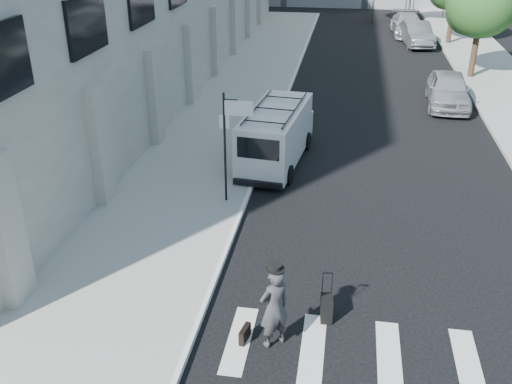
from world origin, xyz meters
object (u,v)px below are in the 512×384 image
(briefcase, at_px, (245,334))
(parked_car_c, at_px, (407,25))
(suitcase, at_px, (326,308))
(parked_car_b, at_px, (417,34))
(businessman, at_px, (274,308))
(parked_car_a, at_px, (448,90))
(cargo_van, at_px, (277,134))

(briefcase, distance_m, parked_car_c, 35.37)
(suitcase, distance_m, parked_car_b, 30.69)
(businessman, relative_size, briefcase, 4.37)
(briefcase, xyz_separation_m, parked_car_c, (5.88, 34.87, 0.60))
(parked_car_a, bearing_deg, suitcase, -102.67)
(suitcase, height_order, parked_car_c, parked_car_c)
(suitcase, distance_m, parked_car_a, 17.47)
(suitcase, xyz_separation_m, parked_car_c, (4.18, 33.87, 0.46))
(cargo_van, distance_m, parked_car_c, 25.83)
(parked_car_c, bearing_deg, parked_car_b, -86.99)
(briefcase, height_order, parked_car_a, parked_car_a)
(suitcase, xyz_separation_m, parked_car_a, (4.83, 16.78, 0.49))
(suitcase, bearing_deg, parked_car_a, 67.20)
(briefcase, bearing_deg, parked_car_c, 91.95)
(parked_car_b, distance_m, parked_car_c, 3.54)
(briefcase, bearing_deg, parked_car_b, 90.25)
(cargo_van, xyz_separation_m, parked_car_b, (6.85, 21.48, -0.30))
(businessman, xyz_separation_m, cargo_van, (-1.24, 9.87, 0.11))
(parked_car_a, bearing_deg, briefcase, -106.78)
(parked_car_a, relative_size, parked_car_c, 0.88)
(briefcase, relative_size, parked_car_b, 0.09)
(businessman, height_order, parked_car_b, businessman)
(suitcase, bearing_deg, parked_car_b, 74.76)
(briefcase, xyz_separation_m, suitcase, (1.70, 1.00, 0.14))
(briefcase, relative_size, suitcase, 0.38)
(suitcase, bearing_deg, briefcase, -156.23)
(cargo_van, bearing_deg, briefcase, -80.34)
(briefcase, bearing_deg, businessman, 11.51)
(parked_car_a, bearing_deg, parked_car_c, 95.61)
(parked_car_b, bearing_deg, cargo_van, -115.05)
(businessman, xyz_separation_m, parked_car_a, (5.90, 17.78, -0.17))
(suitcase, xyz_separation_m, cargo_van, (-2.30, 8.87, 0.77))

